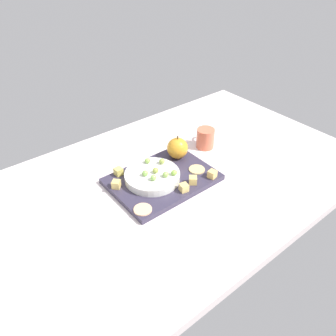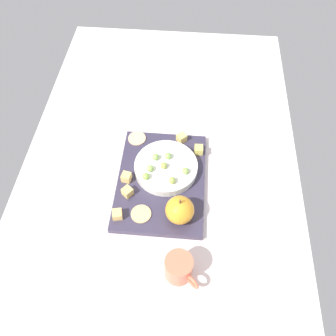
{
  "view_description": "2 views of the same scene",
  "coord_description": "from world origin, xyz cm",
  "px_view_note": "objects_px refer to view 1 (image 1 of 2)",
  "views": [
    {
      "loc": [
        -51.49,
        -67.71,
        71.99
      ],
      "look_at": [
        3.2,
        0.61,
        7.73
      ],
      "focal_mm": 35.76,
      "sensor_mm": 36.0,
      "label": 1
    },
    {
      "loc": [
        54.18,
        7.34,
        87.03
      ],
      "look_at": [
        -1.24,
        2.65,
        7.25
      ],
      "focal_mm": 37.27,
      "sensor_mm": 36.0,
      "label": 2
    }
  ],
  "objects_px": {
    "cup": "(205,138)",
    "cheese_cube_3": "(212,174)",
    "apple_whole": "(177,148)",
    "grape_2": "(145,173)",
    "platter": "(162,179)",
    "cheese_cube_1": "(184,188)",
    "cracker_0": "(143,209)",
    "grape_5": "(162,161)",
    "cheese_cube_2": "(116,184)",
    "cracker_1": "(197,169)",
    "grape_1": "(148,160)",
    "grape_0": "(156,170)",
    "grape_4": "(174,173)",
    "cheese_cube_0": "(193,180)",
    "cheese_cube_4": "(118,171)",
    "grape_3": "(153,178)",
    "serving_dish": "(152,176)",
    "grape_6": "(165,175)"
  },
  "relations": [
    {
      "from": "grape_0",
      "to": "grape_5",
      "type": "distance_m",
      "value": 0.05
    },
    {
      "from": "grape_3",
      "to": "cup",
      "type": "relative_size",
      "value": 0.24
    },
    {
      "from": "cheese_cube_3",
      "to": "cup",
      "type": "distance_m",
      "value": 0.21
    },
    {
      "from": "platter",
      "to": "cup",
      "type": "height_order",
      "value": "cup"
    },
    {
      "from": "cheese_cube_3",
      "to": "cheese_cube_2",
      "type": "bearing_deg",
      "value": 151.08
    },
    {
      "from": "cracker_0",
      "to": "cracker_1",
      "type": "height_order",
      "value": "same"
    },
    {
      "from": "grape_5",
      "to": "grape_6",
      "type": "relative_size",
      "value": 1.0
    },
    {
      "from": "platter",
      "to": "grape_4",
      "type": "bearing_deg",
      "value": -67.42
    },
    {
      "from": "cracker_1",
      "to": "grape_1",
      "type": "relative_size",
      "value": 2.71
    },
    {
      "from": "grape_1",
      "to": "grape_4",
      "type": "distance_m",
      "value": 0.11
    },
    {
      "from": "platter",
      "to": "grape_1",
      "type": "xyz_separation_m",
      "value": [
        -0.01,
        0.07,
        0.04
      ]
    },
    {
      "from": "grape_0",
      "to": "cheese_cube_1",
      "type": "bearing_deg",
      "value": -72.27
    },
    {
      "from": "grape_3",
      "to": "grape_4",
      "type": "xyz_separation_m",
      "value": [
        0.07,
        -0.02,
        -0.0
      ]
    },
    {
      "from": "grape_1",
      "to": "apple_whole",
      "type": "bearing_deg",
      "value": -3.61
    },
    {
      "from": "grape_4",
      "to": "cup",
      "type": "xyz_separation_m",
      "value": [
        0.24,
        0.11,
        -0.01
      ]
    },
    {
      "from": "platter",
      "to": "cheese_cube_0",
      "type": "xyz_separation_m",
      "value": [
        0.06,
        -0.09,
        0.02
      ]
    },
    {
      "from": "grape_4",
      "to": "grape_6",
      "type": "xyz_separation_m",
      "value": [
        -0.03,
        0.01,
        0.0
      ]
    },
    {
      "from": "grape_1",
      "to": "grape_3",
      "type": "relative_size",
      "value": 1.0
    },
    {
      "from": "grape_3",
      "to": "grape_6",
      "type": "xyz_separation_m",
      "value": [
        0.04,
        -0.01,
        -0.0
      ]
    },
    {
      "from": "cheese_cube_2",
      "to": "cheese_cube_3",
      "type": "distance_m",
      "value": 0.31
    },
    {
      "from": "cheese_cube_1",
      "to": "cracker_1",
      "type": "height_order",
      "value": "cheese_cube_1"
    },
    {
      "from": "grape_2",
      "to": "grape_5",
      "type": "xyz_separation_m",
      "value": [
        0.08,
        0.02,
        0.0
      ]
    },
    {
      "from": "cheese_cube_3",
      "to": "cup",
      "type": "height_order",
      "value": "cup"
    },
    {
      "from": "cracker_1",
      "to": "grape_1",
      "type": "height_order",
      "value": "grape_1"
    },
    {
      "from": "cheese_cube_4",
      "to": "grape_3",
      "type": "xyz_separation_m",
      "value": [
        0.05,
        -0.12,
        0.02
      ]
    },
    {
      "from": "apple_whole",
      "to": "cheese_cube_1",
      "type": "height_order",
      "value": "apple_whole"
    },
    {
      "from": "serving_dish",
      "to": "apple_whole",
      "type": "relative_size",
      "value": 2.41
    },
    {
      "from": "grape_0",
      "to": "grape_4",
      "type": "bearing_deg",
      "value": -49.14
    },
    {
      "from": "apple_whole",
      "to": "grape_3",
      "type": "height_order",
      "value": "apple_whole"
    },
    {
      "from": "cheese_cube_0",
      "to": "grape_1",
      "type": "distance_m",
      "value": 0.17
    },
    {
      "from": "grape_1",
      "to": "cracker_0",
      "type": "bearing_deg",
      "value": -130.54
    },
    {
      "from": "cracker_0",
      "to": "grape_2",
      "type": "relative_size",
      "value": 2.71
    },
    {
      "from": "platter",
      "to": "cheese_cube_1",
      "type": "height_order",
      "value": "cheese_cube_1"
    },
    {
      "from": "cracker_0",
      "to": "grape_5",
      "type": "height_order",
      "value": "grape_5"
    },
    {
      "from": "apple_whole",
      "to": "grape_2",
      "type": "distance_m",
      "value": 0.18
    },
    {
      "from": "apple_whole",
      "to": "cheese_cube_3",
      "type": "bearing_deg",
      "value": -85.3
    },
    {
      "from": "platter",
      "to": "apple_whole",
      "type": "height_order",
      "value": "apple_whole"
    },
    {
      "from": "cheese_cube_3",
      "to": "cup",
      "type": "relative_size",
      "value": 0.29
    },
    {
      "from": "cheese_cube_4",
      "to": "cracker_0",
      "type": "relative_size",
      "value": 0.45
    },
    {
      "from": "cup",
      "to": "cheese_cube_3",
      "type": "bearing_deg",
      "value": -127.66
    },
    {
      "from": "cheese_cube_2",
      "to": "cheese_cube_1",
      "type": "bearing_deg",
      "value": -42.99
    },
    {
      "from": "grape_1",
      "to": "grape_6",
      "type": "height_order",
      "value": "same"
    },
    {
      "from": "cheese_cube_3",
      "to": "cracker_0",
      "type": "relative_size",
      "value": 0.45
    },
    {
      "from": "grape_4",
      "to": "cheese_cube_0",
      "type": "bearing_deg",
      "value": -49.25
    },
    {
      "from": "cheese_cube_3",
      "to": "grape_6",
      "type": "relative_size",
      "value": 1.23
    },
    {
      "from": "cracker_1",
      "to": "cheese_cube_1",
      "type": "bearing_deg",
      "value": -152.74
    },
    {
      "from": "serving_dish",
      "to": "grape_4",
      "type": "relative_size",
      "value": 9.01
    },
    {
      "from": "cheese_cube_0",
      "to": "grape_1",
      "type": "height_order",
      "value": "grape_1"
    },
    {
      "from": "cheese_cube_4",
      "to": "grape_1",
      "type": "height_order",
      "value": "grape_1"
    },
    {
      "from": "serving_dish",
      "to": "cracker_1",
      "type": "distance_m",
      "value": 0.16
    }
  ]
}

